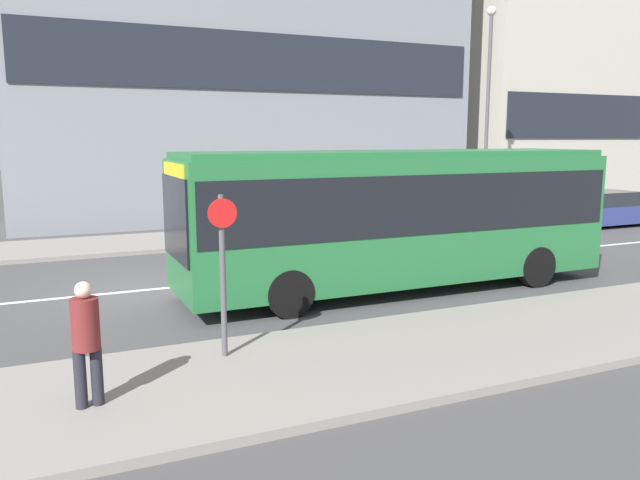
# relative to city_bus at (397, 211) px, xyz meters

# --- Properties ---
(ground_plane) EXTENTS (120.00, 120.00, 0.00)m
(ground_plane) POSITION_rel_city_bus_xyz_m (-5.27, 2.26, -1.83)
(ground_plane) COLOR #444447
(sidewalk_near) EXTENTS (44.00, 3.50, 0.13)m
(sidewalk_near) POSITION_rel_city_bus_xyz_m (-5.27, -3.99, -1.76)
(sidewalk_near) COLOR gray
(sidewalk_near) RESTS_ON ground_plane
(sidewalk_far) EXTENTS (44.00, 3.50, 0.13)m
(sidewalk_far) POSITION_rel_city_bus_xyz_m (-5.27, 8.51, -1.76)
(sidewalk_far) COLOR gray
(sidewalk_far) RESTS_ON ground_plane
(lane_centerline) EXTENTS (41.80, 0.16, 0.01)m
(lane_centerline) POSITION_rel_city_bus_xyz_m (-5.27, 2.26, -1.83)
(lane_centerline) COLOR silver
(lane_centerline) RESTS_ON ground_plane
(apartment_block_right_tower) EXTENTS (14.80, 4.17, 16.40)m
(apartment_block_right_tower) POSITION_rel_city_bus_xyz_m (20.17, 13.80, 6.36)
(apartment_block_right_tower) COLOR #B7B2A3
(apartment_block_right_tower) RESTS_ON ground_plane
(city_bus) EXTENTS (10.06, 2.57, 3.18)m
(city_bus) POSITION_rel_city_bus_xyz_m (0.00, 0.00, 0.00)
(city_bus) COLOR #236B38
(city_bus) RESTS_ON ground_plane
(parked_car_0) EXTENTS (4.30, 1.72, 1.37)m
(parked_car_0) POSITION_rel_city_bus_xyz_m (7.64, 5.73, -1.19)
(parked_car_0) COLOR silver
(parked_car_0) RESTS_ON ground_plane
(parked_car_1) EXTENTS (4.69, 1.84, 1.37)m
(parked_car_1) POSITION_rel_city_bus_xyz_m (12.88, 5.62, -1.18)
(parked_car_1) COLOR navy
(parked_car_1) RESTS_ON ground_plane
(pedestrian_near_stop) EXTENTS (0.35, 0.34, 1.61)m
(pedestrian_near_stop) POSITION_rel_city_bus_xyz_m (-6.98, -4.17, -0.79)
(pedestrian_near_stop) COLOR #23232D
(pedestrian_near_stop) RESTS_ON sidewalk_near
(bus_stop_sign) EXTENTS (0.44, 0.12, 2.50)m
(bus_stop_sign) POSITION_rel_city_bus_xyz_m (-4.93, -3.10, -0.23)
(bus_stop_sign) COLOR #4C4C51
(bus_stop_sign) RESTS_ON sidewalk_near
(street_lamp) EXTENTS (0.36, 0.36, 8.28)m
(street_lamp) POSITION_rel_city_bus_xyz_m (8.82, 7.92, 3.24)
(street_lamp) COLOR #4C4C51
(street_lamp) RESTS_ON sidewalk_far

